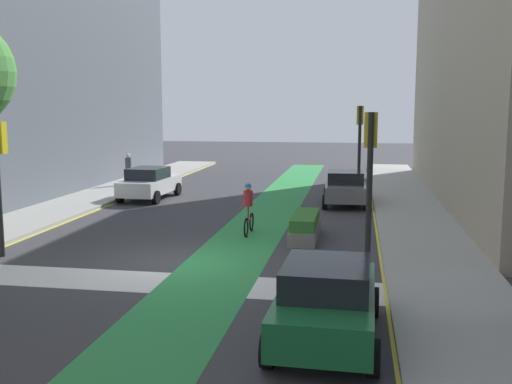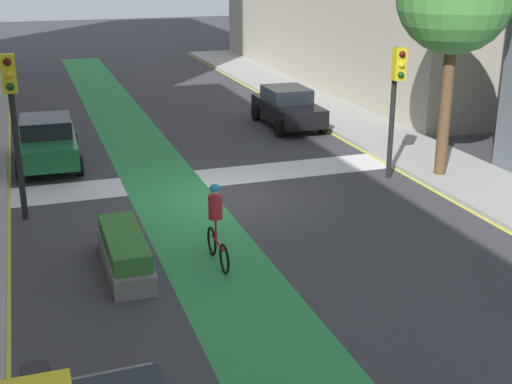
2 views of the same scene
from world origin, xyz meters
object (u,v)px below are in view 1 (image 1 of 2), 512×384
at_px(car_green_right_near, 327,300).
at_px(median_planter, 305,227).
at_px(pedestrian_sidewalk_left_a, 128,169).
at_px(car_grey_right_far, 345,187).
at_px(traffic_signal_near_right, 370,161).
at_px(car_white_left_far, 149,183).
at_px(cyclist_in_lane, 248,208).
at_px(traffic_signal_far_right, 360,133).

xyz_separation_m(car_green_right_near, median_planter, (-1.20, 8.92, -0.40)).
relative_size(car_green_right_near, pedestrian_sidewalk_left_a, 2.42).
xyz_separation_m(car_grey_right_far, car_green_right_near, (-0.01, -16.43, 0.00)).
distance_m(traffic_signal_near_right, car_grey_right_far, 11.62).
xyz_separation_m(car_grey_right_far, car_white_left_far, (-9.51, 0.02, 0.00)).
height_order(traffic_signal_near_right, pedestrian_sidewalk_left_a, traffic_signal_near_right).
bearing_deg(car_grey_right_far, median_planter, -99.11).
xyz_separation_m(car_green_right_near, cyclist_in_lane, (-3.23, 9.20, 0.17)).
distance_m(traffic_signal_far_right, car_white_left_far, 10.91).
bearing_deg(cyclist_in_lane, median_planter, -7.86).
bearing_deg(median_planter, car_grey_right_far, 80.89).
height_order(car_green_right_near, cyclist_in_lane, cyclist_in_lane).
bearing_deg(traffic_signal_far_right, traffic_signal_near_right, -89.07).
bearing_deg(car_grey_right_far, traffic_signal_near_right, -85.73).
bearing_deg(traffic_signal_far_right, car_green_right_near, -91.79).
relative_size(traffic_signal_near_right, traffic_signal_far_right, 0.96).
distance_m(car_grey_right_far, median_planter, 7.61).
distance_m(car_white_left_far, cyclist_in_lane, 9.58).
bearing_deg(traffic_signal_far_right, car_grey_right_far, -100.32).
bearing_deg(traffic_signal_near_right, car_white_left_far, 132.29).
bearing_deg(median_planter, cyclist_in_lane, 172.14).
bearing_deg(cyclist_in_lane, car_grey_right_far, 65.89).
height_order(traffic_signal_far_right, car_grey_right_far, traffic_signal_far_right).
bearing_deg(traffic_signal_near_right, car_green_right_near, -99.61).
distance_m(car_white_left_far, car_green_right_near, 18.99).
bearing_deg(traffic_signal_far_right, car_white_left_far, -161.77).
xyz_separation_m(traffic_signal_near_right, cyclist_in_lane, (-4.08, 4.14, -2.08)).
height_order(traffic_signal_far_right, car_white_left_far, traffic_signal_far_right).
distance_m(traffic_signal_far_right, pedestrian_sidewalk_left_a, 12.95).
bearing_deg(car_green_right_near, car_white_left_far, 120.00).
xyz_separation_m(car_grey_right_far, cyclist_in_lane, (-3.23, -7.23, 0.17)).
bearing_deg(cyclist_in_lane, traffic_signal_far_right, 70.03).
xyz_separation_m(traffic_signal_near_right, pedestrian_sidewalk_left_a, (-13.00, 15.30, -2.00)).
bearing_deg(car_white_left_far, car_grey_right_far, -0.11).
relative_size(traffic_signal_near_right, cyclist_in_lane, 2.35).
distance_m(traffic_signal_near_right, traffic_signal_far_right, 14.72).
bearing_deg(car_green_right_near, traffic_signal_far_right, 88.21).
bearing_deg(cyclist_in_lane, car_white_left_far, 130.88).
distance_m(traffic_signal_near_right, car_green_right_near, 5.60).
bearing_deg(car_white_left_far, cyclist_in_lane, -49.12).
bearing_deg(pedestrian_sidewalk_left_a, cyclist_in_lane, -51.38).
bearing_deg(car_white_left_far, median_planter, -42.20).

